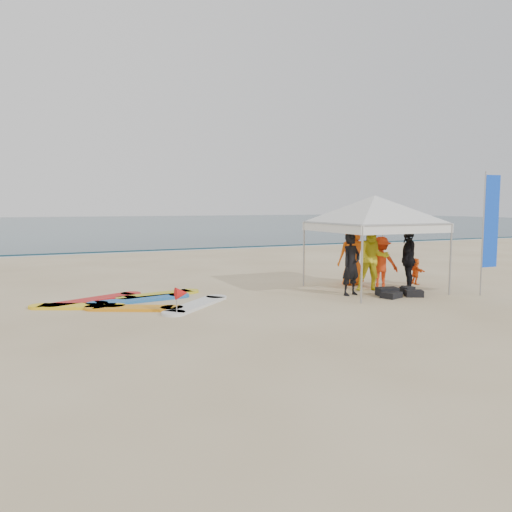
{
  "coord_description": "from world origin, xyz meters",
  "views": [
    {
      "loc": [
        -4.33,
        -8.74,
        2.47
      ],
      "look_at": [
        0.72,
        2.6,
        1.2
      ],
      "focal_mm": 35.0,
      "sensor_mm": 36.0,
      "label": 1
    }
  ],
  "objects": [
    {
      "name": "ground",
      "position": [
        0.0,
        0.0,
        0.0
      ],
      "size": [
        120.0,
        120.0,
        0.0
      ],
      "primitive_type": "plane",
      "color": "beige",
      "rests_on": "ground"
    },
    {
      "name": "ocean",
      "position": [
        0.0,
        60.0,
        0.04
      ],
      "size": [
        160.0,
        84.0,
        0.08
      ],
      "primitive_type": "cube",
      "color": "#0C2633",
      "rests_on": "ground"
    },
    {
      "name": "shoreline_foam",
      "position": [
        0.0,
        18.2,
        0.0
      ],
      "size": [
        160.0,
        1.2,
        0.01
      ],
      "primitive_type": "cube",
      "color": "silver",
      "rests_on": "ground"
    },
    {
      "name": "person_black_a",
      "position": [
        3.56,
        2.58,
        0.85
      ],
      "size": [
        0.7,
        0.54,
        1.71
      ],
      "primitive_type": "imported",
      "rotation": [
        0.0,
        0.0,
        0.24
      ],
      "color": "black",
      "rests_on": "ground"
    },
    {
      "name": "person_yellow",
      "position": [
        4.48,
        2.85,
        0.97
      ],
      "size": [
        1.16,
        1.05,
        1.94
      ],
      "primitive_type": "imported",
      "rotation": [
        0.0,
        0.0,
        -0.4
      ],
      "color": "yellow",
      "rests_on": "ground"
    },
    {
      "name": "person_orange_a",
      "position": [
        4.99,
        3.13,
        0.77
      ],
      "size": [
        1.15,
        1.01,
        1.55
      ],
      "primitive_type": "imported",
      "rotation": [
        0.0,
        0.0,
        2.59
      ],
      "color": "#FF4216",
      "rests_on": "ground"
    },
    {
      "name": "person_black_b",
      "position": [
        5.52,
        2.56,
        0.9
      ],
      "size": [
        1.09,
        1.01,
        1.8
      ],
      "primitive_type": "imported",
      "rotation": [
        0.0,
        0.0,
        3.84
      ],
      "color": "black",
      "rests_on": "ground"
    },
    {
      "name": "person_orange_b",
      "position": [
        4.66,
        4.08,
        0.94
      ],
      "size": [
        0.98,
        0.7,
        1.88
      ],
      "primitive_type": "imported",
      "rotation": [
        0.0,
        0.0,
        3.02
      ],
      "color": "orange",
      "rests_on": "ground"
    },
    {
      "name": "person_seated",
      "position": [
        6.53,
        3.35,
        0.41
      ],
      "size": [
        0.41,
        0.8,
        0.82
      ],
      "primitive_type": "imported",
      "rotation": [
        0.0,
        0.0,
        1.34
      ],
      "color": "#FB5E16",
      "rests_on": "ground"
    },
    {
      "name": "canopy_tent",
      "position": [
        4.6,
        2.97,
        2.73
      ],
      "size": [
        4.16,
        4.16,
        3.14
      ],
      "color": "#A5A5A8",
      "rests_on": "ground"
    },
    {
      "name": "feather_flag",
      "position": [
        7.04,
        1.09,
        1.99
      ],
      "size": [
        0.57,
        0.04,
        3.38
      ],
      "color": "#A5A5A8",
      "rests_on": "ground"
    },
    {
      "name": "marker_pennant",
      "position": [
        -1.37,
        2.04,
        0.49
      ],
      "size": [
        0.28,
        0.28,
        0.64
      ],
      "color": "#A5A5A8",
      "rests_on": "ground"
    },
    {
      "name": "gear_pile",
      "position": [
        4.64,
        1.94,
        0.1
      ],
      "size": [
        1.32,
        0.92,
        0.22
      ],
      "color": "black",
      "rests_on": "ground"
    },
    {
      "name": "surfboard_spread",
      "position": [
        -2.1,
        3.83,
        0.04
      ],
      "size": [
        4.57,
        3.3,
        0.07
      ],
      "color": "red",
      "rests_on": "ground"
    }
  ]
}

